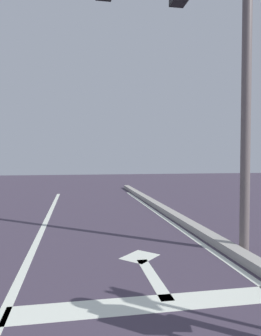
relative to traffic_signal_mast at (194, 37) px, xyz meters
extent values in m
cube|color=silver|center=(-2.61, -1.19, -3.51)|extent=(0.12, 20.00, 0.01)
cube|color=silver|center=(0.41, -1.19, -3.51)|extent=(0.12, 20.00, 0.01)
cube|color=silver|center=(-1.02, -1.50, -3.51)|extent=(3.17, 0.40, 0.01)
cube|color=silver|center=(-0.86, -0.77, -3.51)|extent=(0.16, 1.40, 0.01)
cube|color=silver|center=(-0.86, 0.08, -3.51)|extent=(0.71, 0.71, 0.01)
cylinder|color=#625957|center=(0.92, 0.00, -1.03)|extent=(0.16, 0.16, 4.97)
camera|label=1|loc=(-1.87, -4.72, -1.90)|focal=32.99mm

